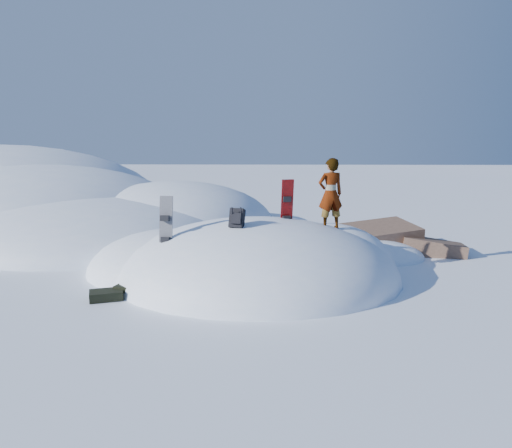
{
  "coord_description": "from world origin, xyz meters",
  "views": [
    {
      "loc": [
        0.32,
        -11.93,
        3.36
      ],
      "look_at": [
        -0.04,
        0.3,
        1.32
      ],
      "focal_mm": 35.0,
      "sensor_mm": 36.0,
      "label": 1
    }
  ],
  "objects_px": {
    "backpack": "(237,218)",
    "person": "(330,194)",
    "snowboard_red": "(287,211)",
    "snowboard_dark": "(166,231)"
  },
  "relations": [
    {
      "from": "snowboard_red",
      "to": "backpack",
      "type": "bearing_deg",
      "value": -150.42
    },
    {
      "from": "snowboard_red",
      "to": "person",
      "type": "height_order",
      "value": "person"
    },
    {
      "from": "snowboard_dark",
      "to": "backpack",
      "type": "height_order",
      "value": "snowboard_dark"
    },
    {
      "from": "snowboard_dark",
      "to": "person",
      "type": "distance_m",
      "value": 4.09
    },
    {
      "from": "backpack",
      "to": "person",
      "type": "xyz_separation_m",
      "value": [
        2.23,
        1.07,
        0.45
      ]
    },
    {
      "from": "person",
      "to": "snowboard_red",
      "type": "bearing_deg",
      "value": -21.19
    },
    {
      "from": "person",
      "to": "backpack",
      "type": "bearing_deg",
      "value": 8.74
    },
    {
      "from": "snowboard_red",
      "to": "person",
      "type": "xyz_separation_m",
      "value": [
        1.07,
        -0.08,
        0.44
      ]
    },
    {
      "from": "snowboard_dark",
      "to": "backpack",
      "type": "relative_size",
      "value": 3.12
    },
    {
      "from": "snowboard_red",
      "to": "snowboard_dark",
      "type": "xyz_separation_m",
      "value": [
        -2.79,
        -1.22,
        -0.31
      ]
    }
  ]
}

